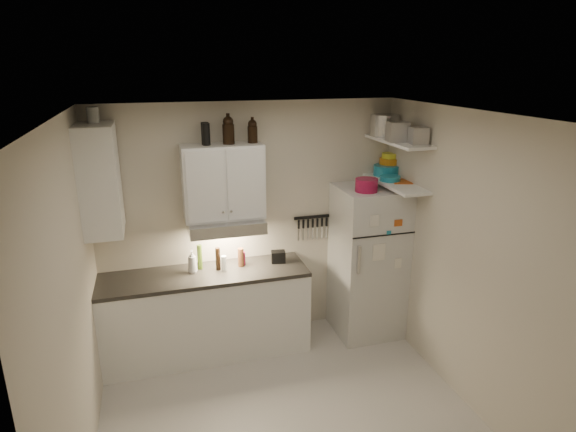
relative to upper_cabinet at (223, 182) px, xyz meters
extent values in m
cube|color=beige|center=(0.30, -1.33, -1.84)|extent=(3.20, 3.00, 0.02)
cube|color=silver|center=(0.30, -1.33, 0.78)|extent=(3.20, 3.00, 0.02)
cube|color=beige|center=(0.30, 0.18, -0.53)|extent=(3.20, 0.02, 2.60)
cube|color=beige|center=(-1.31, -1.33, -0.53)|extent=(0.02, 3.00, 2.60)
cube|color=beige|center=(1.91, -1.33, -0.53)|extent=(0.02, 3.00, 2.60)
cube|color=white|center=(-0.25, -0.14, -1.39)|extent=(2.10, 0.60, 0.88)
cube|color=#2B2925|center=(-0.25, -0.14, -0.93)|extent=(2.10, 0.62, 0.04)
cube|color=white|center=(0.00, 0.00, 0.00)|extent=(0.80, 0.33, 0.75)
cube|color=white|center=(-1.14, -0.14, 0.12)|extent=(0.33, 0.55, 1.00)
cube|color=silver|center=(0.00, -0.06, -0.44)|extent=(0.76, 0.46, 0.12)
cube|color=silver|center=(1.55, -0.18, -0.98)|extent=(0.70, 0.68, 1.70)
cube|color=white|center=(1.75, -0.31, 0.38)|extent=(0.30, 0.95, 0.03)
cube|color=white|center=(1.75, -0.31, -0.07)|extent=(0.30, 0.95, 0.03)
cube|color=black|center=(1.00, 0.15, -0.51)|extent=(0.42, 0.02, 0.03)
cylinder|color=maroon|center=(1.42, -0.31, -0.06)|extent=(0.25, 0.25, 0.13)
cube|color=#BC5117|center=(1.83, -0.30, -0.08)|extent=(0.25, 0.29, 0.08)
cylinder|color=silver|center=(1.54, -0.23, -0.07)|extent=(0.07, 0.07, 0.11)
cylinder|color=silver|center=(1.75, 0.01, 0.50)|extent=(0.36, 0.36, 0.23)
cube|color=#AAAAAD|center=(1.69, -0.40, 0.49)|extent=(0.22, 0.20, 0.19)
cube|color=#AAAAAD|center=(1.81, -0.59, 0.47)|extent=(0.18, 0.18, 0.16)
cylinder|color=teal|center=(1.81, 0.02, 0.01)|extent=(0.28, 0.28, 0.11)
cylinder|color=#C47212|center=(1.87, 0.07, 0.10)|extent=(0.22, 0.22, 0.07)
cylinder|color=gold|center=(1.87, 0.07, 0.16)|extent=(0.17, 0.17, 0.06)
cylinder|color=teal|center=(1.72, -0.24, -0.02)|extent=(0.25, 0.25, 0.05)
cylinder|color=black|center=(-0.15, -0.02, 0.48)|extent=(0.07, 0.07, 0.21)
cylinder|color=black|center=(-0.15, 0.03, 0.48)|extent=(0.08, 0.08, 0.22)
cylinder|color=silver|center=(-1.14, -0.05, 0.69)|extent=(0.13, 0.13, 0.14)
imported|color=white|center=(-0.36, -0.09, -0.77)|extent=(0.13, 0.13, 0.27)
cylinder|color=brown|center=(0.14, -0.07, -0.81)|extent=(0.07, 0.07, 0.20)
cylinder|color=#415D17|center=(-0.28, -0.02, -0.77)|extent=(0.07, 0.07, 0.26)
cylinder|color=black|center=(-0.10, -0.09, -0.79)|extent=(0.05, 0.05, 0.24)
cylinder|color=silver|center=(-0.05, -0.13, -0.82)|extent=(0.07, 0.07, 0.16)
cylinder|color=maroon|center=(0.16, -0.04, -0.83)|extent=(0.07, 0.07, 0.14)
cube|color=black|center=(0.55, -0.07, -0.84)|extent=(0.16, 0.13, 0.13)
camera|label=1|loc=(-0.68, -4.68, 1.13)|focal=30.00mm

